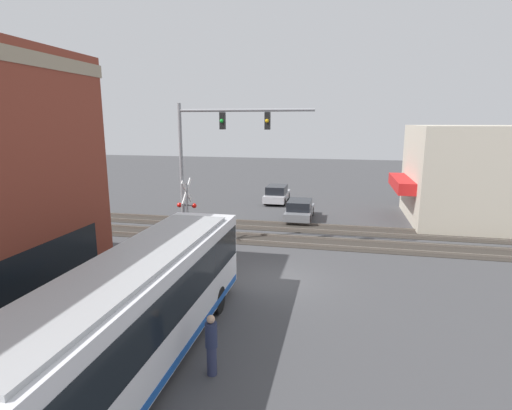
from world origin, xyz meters
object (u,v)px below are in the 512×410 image
(parked_car_grey, at_px, (300,210))
(parked_car_silver, at_px, (277,195))
(crossing_signal, at_px, (187,205))
(pedestrian_near_bus, at_px, (211,344))
(city_bus, at_px, (133,312))

(parked_car_grey, height_order, parked_car_silver, parked_car_silver)
(parked_car_grey, distance_m, parked_car_silver, 6.32)
(parked_car_grey, bearing_deg, crossing_signal, 141.95)
(crossing_signal, bearing_deg, parked_car_silver, -13.42)
(crossing_signal, relative_size, parked_car_silver, 0.88)
(parked_car_silver, relative_size, pedestrian_near_bus, 2.39)
(city_bus, distance_m, pedestrian_near_bus, 2.33)
(city_bus, relative_size, crossing_signal, 3.25)
(parked_car_grey, bearing_deg, pedestrian_near_bus, 178.47)
(crossing_signal, xyz_separation_m, parked_car_grey, (7.30, -5.72, -1.63))
(crossing_signal, relative_size, pedestrian_near_bus, 2.11)
(crossing_signal, height_order, parked_car_silver, crossing_signal)
(parked_car_grey, bearing_deg, parked_car_silver, 24.29)
(parked_car_silver, height_order, pedestrian_near_bus, pedestrian_near_bus)
(city_bus, distance_m, crossing_signal, 12.20)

